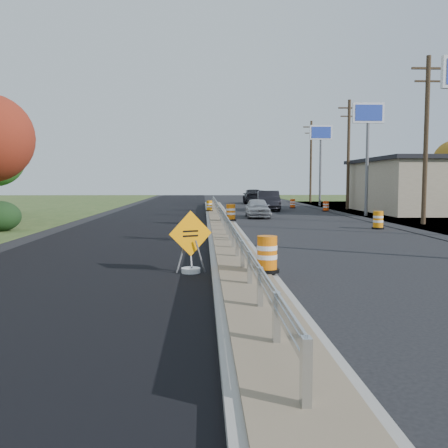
{
  "coord_description": "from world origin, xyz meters",
  "views": [
    {
      "loc": [
        -1.01,
        -18.75,
        2.46
      ],
      "look_at": [
        -0.35,
        -2.94,
        1.1
      ],
      "focal_mm": 40.0,
      "sensor_mm": 36.0,
      "label": 1
    }
  ],
  "objects_px": {
    "caution_sign": "(191,257)",
    "car_dark_far": "(253,196)",
    "barrel_shoulder_far": "(293,204)",
    "barrel_shoulder_near": "(378,220)",
    "car_dark_mid": "(268,201)",
    "barrel_shoulder_mid": "(326,206)",
    "car_silver": "(258,208)",
    "barrel_median_far": "(209,206)",
    "barrel_median_mid": "(231,213)",
    "barrel_median_near": "(267,255)"
  },
  "relations": [
    {
      "from": "barrel_median_far",
      "to": "car_dark_far",
      "type": "xyz_separation_m",
      "value": [
        5.08,
        17.58,
        0.18
      ]
    },
    {
      "from": "barrel_median_far",
      "to": "car_dark_mid",
      "type": "distance_m",
      "value": 6.72
    },
    {
      "from": "barrel_median_near",
      "to": "car_silver",
      "type": "relative_size",
      "value": 0.23
    },
    {
      "from": "barrel_median_far",
      "to": "barrel_shoulder_far",
      "type": "bearing_deg",
      "value": 45.68
    },
    {
      "from": "barrel_median_near",
      "to": "barrel_shoulder_far",
      "type": "bearing_deg",
      "value": 78.74
    },
    {
      "from": "barrel_median_mid",
      "to": "barrel_shoulder_near",
      "type": "bearing_deg",
      "value": -20.93
    },
    {
      "from": "barrel_median_far",
      "to": "car_dark_far",
      "type": "bearing_deg",
      "value": 73.89
    },
    {
      "from": "car_silver",
      "to": "barrel_shoulder_near",
      "type": "bearing_deg",
      "value": -56.15
    },
    {
      "from": "barrel_median_mid",
      "to": "car_dark_far",
      "type": "bearing_deg",
      "value": 81.6
    },
    {
      "from": "car_dark_far",
      "to": "barrel_shoulder_far",
      "type": "bearing_deg",
      "value": 108.14
    },
    {
      "from": "barrel_shoulder_mid",
      "to": "car_dark_far",
      "type": "distance_m",
      "value": 15.38
    },
    {
      "from": "car_dark_far",
      "to": "car_silver",
      "type": "bearing_deg",
      "value": 87.74
    },
    {
      "from": "barrel_median_near",
      "to": "barrel_median_far",
      "type": "distance_m",
      "value": 25.45
    },
    {
      "from": "caution_sign",
      "to": "car_dark_far",
      "type": "xyz_separation_m",
      "value": [
        5.88,
        41.84,
        0.36
      ]
    },
    {
      "from": "barrel_shoulder_mid",
      "to": "car_dark_far",
      "type": "relative_size",
      "value": 0.16
    },
    {
      "from": "barrel_shoulder_mid",
      "to": "car_dark_mid",
      "type": "bearing_deg",
      "value": 161.09
    },
    {
      "from": "caution_sign",
      "to": "car_dark_mid",
      "type": "xyz_separation_m",
      "value": [
        5.85,
        28.69,
        0.4
      ]
    },
    {
      "from": "barrel_shoulder_near",
      "to": "car_dark_mid",
      "type": "distance_m",
      "value": 16.99
    },
    {
      "from": "caution_sign",
      "to": "car_dark_far",
      "type": "height_order",
      "value": "caution_sign"
    },
    {
      "from": "caution_sign",
      "to": "barrel_shoulder_mid",
      "type": "xyz_separation_m",
      "value": [
        10.38,
        27.14,
        -0.02
      ]
    },
    {
      "from": "barrel_shoulder_mid",
      "to": "barrel_shoulder_near",
      "type": "bearing_deg",
      "value": -93.84
    },
    {
      "from": "barrel_shoulder_far",
      "to": "car_dark_mid",
      "type": "distance_m",
      "value": 4.44
    },
    {
      "from": "barrel_shoulder_far",
      "to": "barrel_median_far",
      "type": "bearing_deg",
      "value": -134.32
    },
    {
      "from": "car_dark_far",
      "to": "barrel_shoulder_mid",
      "type": "bearing_deg",
      "value": 109.71
    },
    {
      "from": "barrel_median_near",
      "to": "barrel_shoulder_mid",
      "type": "height_order",
      "value": "barrel_median_near"
    },
    {
      "from": "barrel_median_near",
      "to": "barrel_shoulder_near",
      "type": "xyz_separation_m",
      "value": [
        7.47,
        13.24,
        -0.22
      ]
    },
    {
      "from": "caution_sign",
      "to": "barrel_shoulder_near",
      "type": "height_order",
      "value": "caution_sign"
    },
    {
      "from": "barrel_shoulder_far",
      "to": "car_dark_mid",
      "type": "relative_size",
      "value": 0.17
    },
    {
      "from": "barrel_median_far",
      "to": "barrel_shoulder_near",
      "type": "xyz_separation_m",
      "value": [
        8.57,
        -12.19,
        -0.16
      ]
    },
    {
      "from": "caution_sign",
      "to": "barrel_shoulder_near",
      "type": "bearing_deg",
      "value": 28.03
    },
    {
      "from": "barrel_median_near",
      "to": "car_silver",
      "type": "height_order",
      "value": "car_silver"
    },
    {
      "from": "caution_sign",
      "to": "barrel_median_mid",
      "type": "relative_size",
      "value": 1.8
    },
    {
      "from": "caution_sign",
      "to": "barrel_median_mid",
      "type": "bearing_deg",
      "value": 58.58
    },
    {
      "from": "barrel_shoulder_mid",
      "to": "barrel_shoulder_far",
      "type": "distance_m",
      "value": 5.38
    },
    {
      "from": "barrel_median_far",
      "to": "barrel_shoulder_far",
      "type": "xyz_separation_m",
      "value": [
        7.74,
        7.93,
        -0.2
      ]
    },
    {
      "from": "barrel_shoulder_mid",
      "to": "car_silver",
      "type": "xyz_separation_m",
      "value": [
        -6.35,
        -6.71,
        0.26
      ]
    },
    {
      "from": "caution_sign",
      "to": "car_dark_mid",
      "type": "relative_size",
      "value": 0.33
    },
    {
      "from": "barrel_median_near",
      "to": "car_silver",
      "type": "distance_m",
      "value": 21.7
    },
    {
      "from": "car_silver",
      "to": "barrel_shoulder_mid",
      "type": "bearing_deg",
      "value": 47.83
    },
    {
      "from": "barrel_median_far",
      "to": "car_dark_far",
      "type": "distance_m",
      "value": 18.3
    },
    {
      "from": "caution_sign",
      "to": "barrel_shoulder_far",
      "type": "relative_size",
      "value": 2.01
    },
    {
      "from": "barrel_median_mid",
      "to": "barrel_shoulder_far",
      "type": "relative_size",
      "value": 1.12
    },
    {
      "from": "barrel_median_mid",
      "to": "barrel_shoulder_mid",
      "type": "relative_size",
      "value": 1.11
    },
    {
      "from": "barrel_median_near",
      "to": "car_dark_mid",
      "type": "relative_size",
      "value": 0.18
    },
    {
      "from": "caution_sign",
      "to": "barrel_median_near",
      "type": "bearing_deg",
      "value": -55.79
    },
    {
      "from": "barrel_shoulder_mid",
      "to": "car_silver",
      "type": "relative_size",
      "value": 0.22
    },
    {
      "from": "barrel_median_far",
      "to": "barrel_shoulder_mid",
      "type": "relative_size",
      "value": 0.92
    },
    {
      "from": "barrel_shoulder_far",
      "to": "car_dark_mid",
      "type": "xyz_separation_m",
      "value": [
        -2.69,
        -3.5,
        0.43
      ]
    },
    {
      "from": "barrel_shoulder_near",
      "to": "car_dark_far",
      "type": "distance_m",
      "value": 29.98
    },
    {
      "from": "barrel_median_mid",
      "to": "barrel_shoulder_far",
      "type": "xyz_separation_m",
      "value": [
        6.64,
        17.27,
        -0.28
      ]
    }
  ]
}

